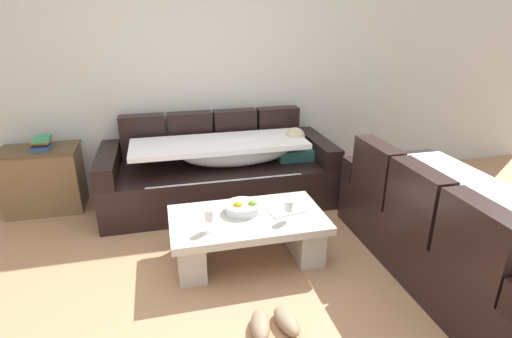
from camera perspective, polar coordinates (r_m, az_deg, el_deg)
name	(u,v)px	position (r m, az deg, el deg)	size (l,w,h in m)	color
ground_plane	(222,306)	(2.87, -4.83, -18.91)	(14.00, 14.00, 0.00)	#AF7D58
back_wall	(185,65)	(4.36, -10.07, 14.44)	(9.00, 0.10, 2.70)	beige
couch_along_wall	(222,171)	(4.13, -4.83, -0.32)	(2.30, 0.92, 0.88)	black
couch_near_window	(456,234)	(3.32, 26.59, -8.31)	(0.92, 2.05, 0.88)	black
coffee_table	(248,232)	(3.20, -1.20, -8.97)	(1.20, 0.68, 0.38)	#BCB7AC
fruit_bowl	(243,207)	(3.18, -1.86, -5.49)	(0.28, 0.28, 0.10)	silver
wine_glass_near_left	(209,216)	(2.90, -6.70, -6.70)	(0.07, 0.07, 0.17)	silver
wine_glass_near_right	(288,206)	(3.03, 4.64, -5.34)	(0.07, 0.07, 0.17)	silver
open_magazine	(284,209)	(3.23, 4.07, -5.74)	(0.28, 0.21, 0.01)	white
side_cabinet	(44,180)	(4.46, -28.00, -1.33)	(0.72, 0.44, 0.64)	brown
book_stack_on_cabinet	(42,143)	(4.34, -28.22, 3.30)	(0.17, 0.22, 0.11)	#2D569E
pair_of_shoes	(273,323)	(2.68, 2.50, -21.08)	(0.34, 0.29, 0.09)	#8C7259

